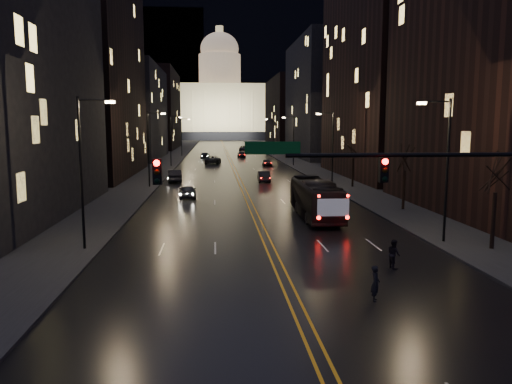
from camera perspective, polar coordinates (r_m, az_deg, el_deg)
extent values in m
plane|color=black|center=(21.12, 4.60, -12.86)|extent=(900.00, 900.00, 0.00)
cube|color=black|center=(149.73, -3.52, 4.83)|extent=(20.00, 320.00, 0.02)
cube|color=black|center=(150.07, -8.89, 4.79)|extent=(8.00, 320.00, 0.16)
cube|color=black|center=(150.68, 1.83, 4.89)|extent=(8.00, 320.00, 0.16)
cube|color=orange|center=(149.73, -3.52, 4.84)|extent=(0.62, 320.00, 0.01)
cube|color=black|center=(75.90, -18.69, 12.27)|extent=(12.00, 30.00, 28.00)
cube|color=black|center=(112.94, -13.96, 8.77)|extent=(12.00, 34.00, 20.00)
cube|color=black|center=(160.56, -11.25, 9.17)|extent=(12.00, 40.00, 24.00)
cube|color=black|center=(74.54, 14.93, 16.38)|extent=(12.00, 30.00, 38.00)
cube|color=black|center=(114.26, 7.64, 10.42)|extent=(12.00, 34.00, 26.00)
cube|color=black|center=(161.39, 3.94, 8.94)|extent=(12.00, 40.00, 22.00)
cube|color=black|center=(405.95, 1.46, 15.83)|extent=(520.00, 60.00, 130.00)
cube|color=black|center=(269.58, -4.09, 6.51)|extent=(90.00, 50.00, 4.00)
cube|color=#FFE693|center=(269.67, -4.12, 9.48)|extent=(80.00, 36.00, 24.00)
cylinder|color=beige|center=(271.04, -4.17, 13.71)|extent=(22.00, 22.00, 16.00)
ellipsoid|color=beige|center=(272.42, -4.19, 16.02)|extent=(20.00, 20.00, 17.00)
cylinder|color=#FFE693|center=(273.79, -4.21, 17.78)|extent=(4.00, 4.00, 6.00)
cylinder|color=black|center=(21.43, 19.49, 4.03)|extent=(12.00, 0.18, 0.18)
cube|color=black|center=(19.72, -11.21, 2.29)|extent=(0.35, 0.30, 1.00)
cube|color=black|center=(20.73, 14.37, 2.46)|extent=(0.35, 0.30, 1.00)
sphere|color=#FF0705|center=(19.51, -11.29, 3.27)|extent=(0.24, 0.24, 0.24)
sphere|color=#FF0705|center=(20.54, 14.56, 3.38)|extent=(0.24, 0.24, 0.24)
cube|color=#053F14|center=(19.66, 1.92, 5.05)|extent=(2.20, 0.06, 0.50)
cylinder|color=black|center=(32.91, 20.99, 2.11)|extent=(0.16, 0.16, 9.00)
cylinder|color=black|center=(32.43, 19.91, 9.70)|extent=(1.80, 0.10, 0.10)
cube|color=#FFD199|center=(32.07, 18.42, 9.61)|extent=(0.50, 0.25, 0.15)
cylinder|color=black|center=(30.64, -19.34, 1.81)|extent=(0.16, 0.16, 9.00)
cylinder|color=black|center=(30.32, -18.03, 9.95)|extent=(1.80, 0.10, 0.10)
cube|color=#FFD199|center=(30.12, -16.34, 9.85)|extent=(0.50, 0.25, 0.15)
cylinder|color=black|center=(61.27, 8.75, 4.88)|extent=(0.16, 0.16, 9.00)
cylinder|color=black|center=(61.01, 8.00, 8.92)|extent=(1.80, 0.10, 0.10)
cube|color=#FFD199|center=(60.82, 7.16, 8.84)|extent=(0.50, 0.25, 0.15)
cylinder|color=black|center=(60.08, -12.18, 4.74)|extent=(0.16, 0.16, 9.00)
cylinder|color=black|center=(59.91, -11.44, 8.87)|extent=(1.80, 0.10, 0.10)
cube|color=#FFD199|center=(59.82, -10.57, 8.79)|extent=(0.50, 0.25, 0.15)
cylinder|color=black|center=(90.69, 4.32, 5.82)|extent=(0.16, 0.16, 9.00)
cylinder|color=black|center=(90.51, 3.78, 8.55)|extent=(1.80, 0.10, 0.10)
cube|color=#FFD199|center=(90.38, 3.21, 8.49)|extent=(0.50, 0.25, 0.15)
cylinder|color=black|center=(89.89, -9.74, 5.72)|extent=(0.16, 0.16, 9.00)
cylinder|color=black|center=(89.78, -9.22, 8.47)|extent=(1.80, 0.10, 0.10)
cube|color=#FFD199|center=(89.71, -8.64, 8.42)|extent=(0.50, 0.25, 0.15)
cylinder|color=black|center=(120.39, 2.06, 6.29)|extent=(0.16, 0.16, 9.00)
cylinder|color=black|center=(120.26, 1.64, 8.34)|extent=(1.80, 0.10, 0.10)
cube|color=#FFD199|center=(120.17, 1.21, 8.30)|extent=(0.50, 0.25, 0.15)
cylinder|color=black|center=(119.79, -8.51, 6.21)|extent=(0.16, 0.16, 9.00)
cylinder|color=black|center=(119.71, -8.12, 8.27)|extent=(1.80, 0.10, 0.10)
cube|color=#FFD199|center=(119.66, -7.68, 8.23)|extent=(0.50, 0.25, 0.15)
cylinder|color=black|center=(32.46, 25.47, -3.10)|extent=(0.24, 0.24, 3.50)
cylinder|color=black|center=(44.95, 16.52, 0.14)|extent=(0.24, 0.24, 3.50)
cylinder|color=black|center=(60.04, 11.00, 2.14)|extent=(0.24, 0.24, 3.50)
imported|color=black|center=(40.32, 6.82, -0.77)|extent=(2.68, 10.92, 3.03)
imported|color=black|center=(51.13, -7.82, 0.09)|extent=(1.93, 4.29, 1.43)
imported|color=black|center=(65.96, -9.28, 1.84)|extent=(2.20, 5.03, 1.61)
imported|color=black|center=(95.66, -4.93, 3.68)|extent=(3.30, 5.94, 1.57)
imported|color=black|center=(111.66, -5.86, 4.18)|extent=(2.07, 4.70, 1.34)
imported|color=black|center=(64.95, 0.92, 1.76)|extent=(1.59, 4.28, 1.40)
imported|color=black|center=(90.14, 1.26, 3.37)|extent=(1.53, 3.75, 1.27)
imported|color=black|center=(113.88, -1.65, 4.29)|extent=(2.23, 4.85, 1.37)
imported|color=black|center=(142.24, -1.41, 5.00)|extent=(3.08, 5.76, 1.54)
imported|color=black|center=(21.92, 13.48, -10.14)|extent=(0.52, 0.65, 1.55)
imported|color=black|center=(27.02, 15.47, -6.83)|extent=(0.51, 0.79, 1.53)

